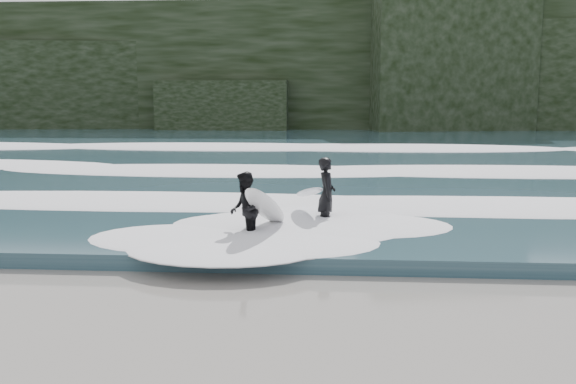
% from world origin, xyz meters
% --- Properties ---
extents(ground, '(120.00, 120.00, 0.00)m').
position_xyz_m(ground, '(0.00, 0.00, 0.00)').
color(ground, olive).
rests_on(ground, ground).
extents(sea, '(90.00, 52.00, 0.30)m').
position_xyz_m(sea, '(0.00, 29.00, 0.15)').
color(sea, '#2A4752').
rests_on(sea, ground).
extents(headland, '(70.00, 9.00, 10.00)m').
position_xyz_m(headland, '(0.00, 46.00, 5.00)').
color(headland, black).
rests_on(headland, ground).
extents(foam_near, '(60.00, 3.20, 0.20)m').
position_xyz_m(foam_near, '(0.00, 9.00, 0.40)').
color(foam_near, white).
rests_on(foam_near, sea).
extents(foam_mid, '(60.00, 4.00, 0.24)m').
position_xyz_m(foam_mid, '(0.00, 16.00, 0.42)').
color(foam_mid, white).
rests_on(foam_mid, sea).
extents(foam_far, '(60.00, 4.80, 0.30)m').
position_xyz_m(foam_far, '(0.00, 25.00, 0.45)').
color(foam_far, white).
rests_on(foam_far, sea).
extents(surfer_left, '(1.07, 1.89, 1.66)m').
position_xyz_m(surfer_left, '(0.32, 6.70, 0.84)').
color(surfer_left, black).
rests_on(surfer_left, ground).
extents(surfer_right, '(1.24, 2.10, 1.53)m').
position_xyz_m(surfer_right, '(-1.16, 5.02, 0.78)').
color(surfer_right, black).
rests_on(surfer_right, ground).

